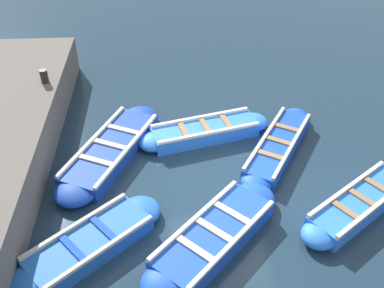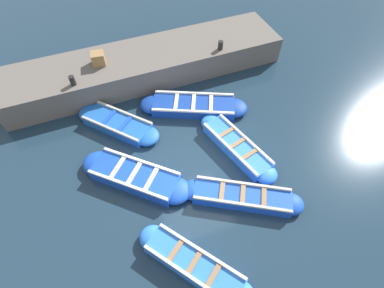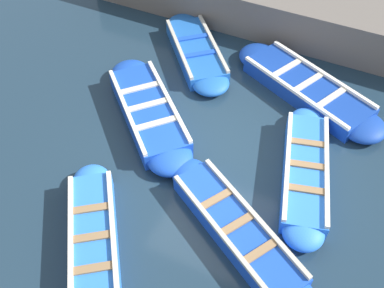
{
  "view_description": "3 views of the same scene",
  "coord_description": "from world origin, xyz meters",
  "px_view_note": "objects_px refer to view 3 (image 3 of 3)",
  "views": [
    {
      "loc": [
        1.13,
        7.54,
        6.94
      ],
      "look_at": [
        0.63,
        -0.93,
        0.36
      ],
      "focal_mm": 42.0,
      "sensor_mm": 36.0,
      "label": 1
    },
    {
      "loc": [
        -4.87,
        2.0,
        8.14
      ],
      "look_at": [
        0.67,
        -0.2,
        0.52
      ],
      "focal_mm": 28.0,
      "sensor_mm": 36.0,
      "label": 2
    },
    {
      "loc": [
        -5.43,
        -2.0,
        6.92
      ],
      "look_at": [
        -0.06,
        0.58,
        0.2
      ],
      "focal_mm": 42.0,
      "sensor_mm": 36.0,
      "label": 3
    }
  ],
  "objects_px": {
    "boat_inner_gap": "(94,243)",
    "boat_centre": "(307,89)",
    "boat_bow_out": "(237,229)",
    "boat_tucked": "(149,112)",
    "boat_mid_row": "(196,51)",
    "boat_near_quay": "(305,171)"
  },
  "relations": [
    {
      "from": "boat_mid_row",
      "to": "boat_tucked",
      "type": "distance_m",
      "value": 2.39
    },
    {
      "from": "boat_mid_row",
      "to": "boat_near_quay",
      "type": "bearing_deg",
      "value": -125.71
    },
    {
      "from": "boat_mid_row",
      "to": "boat_tucked",
      "type": "height_order",
      "value": "boat_tucked"
    },
    {
      "from": "boat_inner_gap",
      "to": "boat_near_quay",
      "type": "relative_size",
      "value": 0.9
    },
    {
      "from": "boat_inner_gap",
      "to": "boat_near_quay",
      "type": "height_order",
      "value": "boat_inner_gap"
    },
    {
      "from": "boat_tucked",
      "to": "boat_bow_out",
      "type": "relative_size",
      "value": 0.95
    },
    {
      "from": "boat_centre",
      "to": "boat_mid_row",
      "type": "bearing_deg",
      "value": 86.49
    },
    {
      "from": "boat_mid_row",
      "to": "boat_centre",
      "type": "distance_m",
      "value": 2.85
    },
    {
      "from": "boat_mid_row",
      "to": "boat_centre",
      "type": "height_order",
      "value": "boat_centre"
    },
    {
      "from": "boat_bow_out",
      "to": "boat_near_quay",
      "type": "height_order",
      "value": "boat_near_quay"
    },
    {
      "from": "boat_inner_gap",
      "to": "boat_centre",
      "type": "relative_size",
      "value": 0.78
    },
    {
      "from": "boat_near_quay",
      "to": "boat_centre",
      "type": "relative_size",
      "value": 0.87
    },
    {
      "from": "boat_tucked",
      "to": "boat_near_quay",
      "type": "xyz_separation_m",
      "value": [
        -0.11,
        -3.48,
        -0.01
      ]
    },
    {
      "from": "boat_tucked",
      "to": "boat_centre",
      "type": "xyz_separation_m",
      "value": [
        2.22,
        -2.85,
        -0.02
      ]
    },
    {
      "from": "boat_tucked",
      "to": "boat_bow_out",
      "type": "height_order",
      "value": "boat_tucked"
    },
    {
      "from": "boat_bow_out",
      "to": "boat_centre",
      "type": "relative_size",
      "value": 0.86
    },
    {
      "from": "boat_tucked",
      "to": "boat_centre",
      "type": "distance_m",
      "value": 3.61
    },
    {
      "from": "boat_inner_gap",
      "to": "boat_centre",
      "type": "xyz_separation_m",
      "value": [
        5.35,
        -2.13,
        -0.01
      ]
    },
    {
      "from": "boat_tucked",
      "to": "boat_near_quay",
      "type": "distance_m",
      "value": 3.48
    },
    {
      "from": "boat_inner_gap",
      "to": "boat_centre",
      "type": "bearing_deg",
      "value": -21.75
    },
    {
      "from": "boat_centre",
      "to": "boat_inner_gap",
      "type": "bearing_deg",
      "value": 158.25
    },
    {
      "from": "boat_centre",
      "to": "boat_bow_out",
      "type": "bearing_deg",
      "value": 178.93
    }
  ]
}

